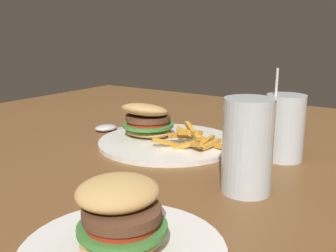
% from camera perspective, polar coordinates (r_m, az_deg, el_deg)
% --- Properties ---
extents(dining_table, '(1.69, 1.41, 0.73)m').
position_cam_1_polar(dining_table, '(0.83, 1.96, -10.08)').
color(dining_table, brown).
rests_on(dining_table, ground_plane).
extents(meal_plate_near, '(0.31, 0.31, 0.10)m').
position_cam_1_polar(meal_plate_near, '(0.89, -1.29, -0.85)').
color(meal_plate_near, white).
rests_on(meal_plate_near, dining_table).
extents(beer_glass, '(0.08, 0.08, 0.15)m').
position_cam_1_polar(beer_glass, '(0.62, 11.46, -3.12)').
color(beer_glass, silver).
rests_on(beer_glass, dining_table).
extents(juice_glass, '(0.08, 0.08, 0.18)m').
position_cam_1_polar(juice_glass, '(0.80, 16.52, -0.64)').
color(juice_glass, silver).
rests_on(juice_glass, dining_table).
extents(spoon, '(0.09, 0.18, 0.02)m').
position_cam_1_polar(spoon, '(1.01, -8.61, -0.24)').
color(spoon, silver).
rests_on(spoon, dining_table).
extents(meal_plate_far, '(0.24, 0.24, 0.09)m').
position_cam_1_polar(meal_plate_far, '(0.46, -6.71, -15.13)').
color(meal_plate_far, white).
rests_on(meal_plate_far, dining_table).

